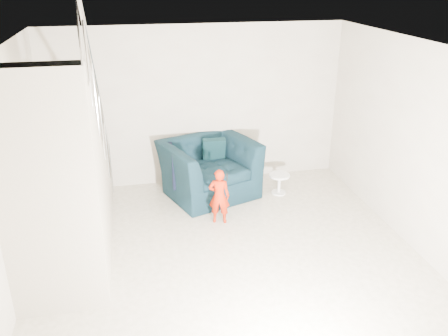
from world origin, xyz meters
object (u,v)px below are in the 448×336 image
(toddler, at_px, (219,196))
(staircase, at_px, (63,195))
(armchair, at_px, (209,169))
(side_table, at_px, (279,181))

(toddler, relative_size, staircase, 0.23)
(armchair, height_order, toddler, armchair)
(toddler, bearing_deg, armchair, -76.43)
(staircase, bearing_deg, toddler, 16.42)
(side_table, height_order, staircase, staircase)
(staircase, bearing_deg, armchair, 37.13)
(armchair, distance_m, side_table, 1.19)
(armchair, xyz_separation_m, staircase, (-2.09, -1.59, 0.49))
(armchair, distance_m, toddler, 0.98)
(armchair, height_order, staircase, staircase)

